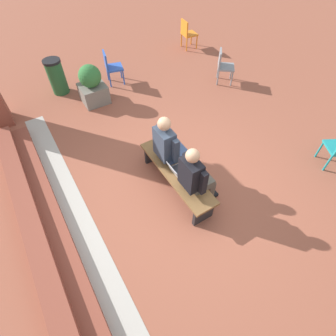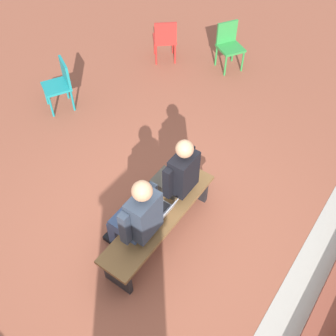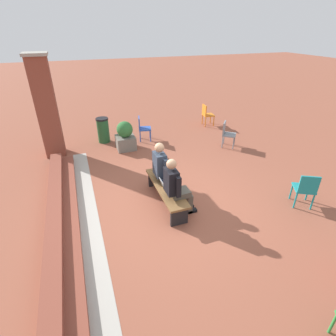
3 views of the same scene
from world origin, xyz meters
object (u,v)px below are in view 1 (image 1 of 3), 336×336
laptop (177,171)px  plastic_chair_by_pillar (111,66)px  bench (176,174)px  plastic_chair_near_bench_right (187,32)px  planter (92,86)px  litter_bin (57,77)px  person_student (196,176)px  person_adult (170,146)px  plastic_chair_near_bench_left (223,65)px

laptop → plastic_chair_by_pillar: size_ratio=0.38×
bench → plastic_chair_by_pillar: plastic_chair_by_pillar is taller
plastic_chair_near_bench_right → planter: (-1.21, 3.58, -0.04)m
bench → litter_bin: size_ratio=2.09×
person_student → plastic_chair_near_bench_right: 5.93m
laptop → litter_bin: (4.19, 0.83, -0.07)m
plastic_chair_by_pillar → planter: size_ratio=0.89×
person_adult → bench: bearing=167.8°
bench → person_adult: bearing=-12.2°
plastic_chair_near_bench_left → plastic_chair_by_pillar: same height
litter_bin → planter: bearing=-145.1°
person_student → litter_bin: 4.68m
plastic_chair_near_bench_left → planter: bearing=74.0°
person_adult → plastic_chair_near_bench_right: bearing=-37.9°
person_student → laptop: person_student is taller
planter → litter_bin: 1.04m
laptop → litter_bin: litter_bin is taller
plastic_chair_near_bench_right → plastic_chair_by_pillar: size_ratio=1.00×
plastic_chair_near_bench_right → plastic_chair_by_pillar: bearing=103.1°
laptop → plastic_chair_near_bench_left: bearing=-51.3°
person_student → plastic_chair_near_bench_right: size_ratio=1.59×
person_student → person_adult: bearing=-0.2°
bench → laptop: 0.15m
person_adult → litter_bin: 3.95m
bench → plastic_chair_by_pillar: (3.84, -0.49, 0.13)m
person_adult → plastic_chair_near_bench_right: 5.31m
plastic_chair_near_bench_right → planter: bearing=108.7°
laptop → plastic_chair_near_bench_right: (4.55, -3.35, -0.02)m
person_student → plastic_chair_near_bench_left: person_student is taller
person_adult → litter_bin: bearing=13.4°
person_adult → plastic_chair_near_bench_left: 3.57m
person_adult → plastic_chair_by_pillar: bearing=-6.7°
person_adult → planter: person_adult is taller
bench → laptop: size_ratio=5.62×
person_adult → plastic_chair_near_bench_left: (2.04, -2.92, -0.25)m
plastic_chair_near_bench_right → plastic_chair_by_pillar: same height
person_adult → planter: bearing=6.1°
plastic_chair_near_bench_left → litter_bin: size_ratio=0.98×
person_student → laptop: bearing=11.4°
plastic_chair_by_pillar → person_student: bearing=174.4°
litter_bin → plastic_chair_near_bench_right: bearing=-85.1°
plastic_chair_by_pillar → litter_bin: 1.36m
planter → litter_bin: bearing=34.9°
bench → plastic_chair_near_bench_right: (4.51, -3.33, 0.13)m
laptop → planter: 3.35m
person_student → person_adult: (0.76, -0.00, 0.02)m
bench → planter: 3.30m
laptop → person_student: bearing=-168.6°
plastic_chair_near_bench_left → planter: (0.93, 3.24, -0.04)m
plastic_chair_near_bench_left → person_adult: bearing=125.0°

